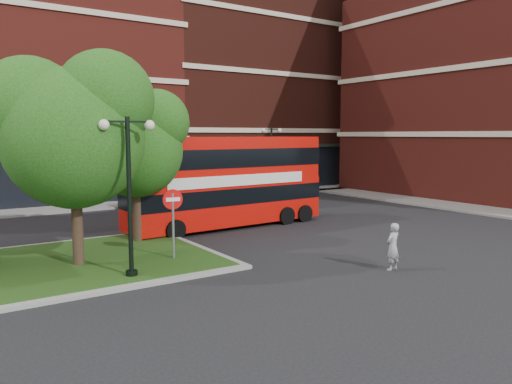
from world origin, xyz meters
TOP-DOWN VIEW (x-y plane):
  - ground at (0.00, 0.00)m, footprint 120.00×120.00m
  - pavement_far at (0.00, 16.50)m, footprint 44.00×3.00m
  - pavement_side at (16.50, 2.00)m, footprint 3.00×28.00m
  - terrace_far_right at (14.00, 24.00)m, footprint 18.00×12.00m
  - traffic_island at (-8.00, 3.00)m, footprint 12.60×7.60m
  - tree_island_west at (-6.60, 2.58)m, footprint 5.40×4.71m
  - tree_island_east at (-3.58, 5.06)m, footprint 4.46×3.90m
  - lamp_island at (-5.50, 0.20)m, footprint 1.72×0.36m
  - lamp_far_left at (2.00, 14.50)m, footprint 1.72×0.36m
  - lamp_far_right at (10.00, 14.50)m, footprint 1.72×0.36m
  - bus at (1.49, 6.25)m, footprint 10.12×2.79m
  - woman at (2.08, -3.50)m, footprint 0.62×0.45m
  - car_silver at (0.93, 14.50)m, footprint 3.98×1.96m
  - car_white at (8.38, 16.00)m, footprint 4.30×1.76m
  - no_entry_sign at (-3.50, 1.50)m, footprint 0.71×0.15m

SIDE VIEW (x-z plane):
  - ground at x=0.00m, z-range 0.00..0.00m
  - pavement_far at x=0.00m, z-range 0.00..0.12m
  - pavement_side at x=16.50m, z-range 0.00..0.12m
  - traffic_island at x=-8.00m, z-range -0.01..0.14m
  - car_silver at x=0.93m, z-range 0.00..1.31m
  - car_white at x=8.38m, z-range 0.00..1.39m
  - woman at x=2.08m, z-range 0.00..1.58m
  - no_entry_sign at x=-3.50m, z-range 0.55..3.14m
  - bus at x=1.49m, z-range 0.60..4.42m
  - lamp_island at x=-5.50m, z-range 0.33..5.33m
  - lamp_far_left at x=2.00m, z-range 0.33..5.33m
  - lamp_far_right at x=10.00m, z-range 0.33..5.33m
  - tree_island_east at x=-3.58m, z-range 1.10..7.39m
  - tree_island_west at x=-6.60m, z-range 1.19..8.40m
  - terrace_far_right at x=14.00m, z-range 0.00..16.00m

